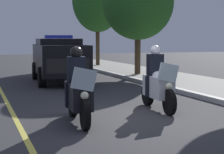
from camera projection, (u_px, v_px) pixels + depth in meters
ground_plane at (126, 119)px, 9.05m from camera, size 80.00×80.00×0.00m
lane_stripe_center at (19, 126)px, 8.21m from camera, size 48.00×0.12×0.01m
police_motorcycle_lead_left at (78, 92)px, 8.55m from camera, size 2.14×0.62×1.72m
police_motorcycle_lead_right at (158, 84)px, 10.12m from camera, size 2.14×0.62×1.72m
police_suv at (59, 58)px, 16.57m from camera, size 5.03×2.36×2.05m
cyclist_background at (79, 58)px, 21.50m from camera, size 1.76×0.34×1.69m
tree_far_back at (138, 2)px, 19.33m from camera, size 3.64×3.64×5.59m
tree_behind_suv at (98, 0)px, 25.97m from camera, size 3.46×3.46×6.66m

